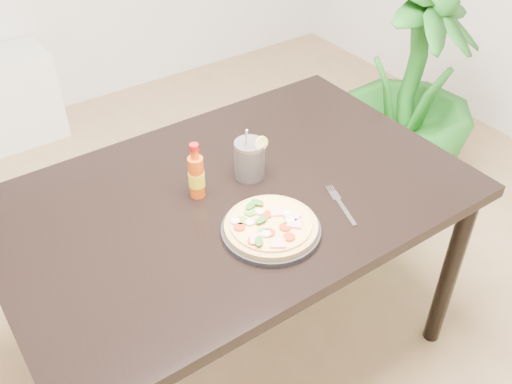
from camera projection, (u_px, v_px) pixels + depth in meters
floor at (278, 352)px, 2.16m from camera, size 4.50×4.50×0.00m
dining_table at (234, 213)px, 1.77m from camera, size 1.40×0.90×0.75m
plate at (271, 230)px, 1.57m from camera, size 0.28×0.28×0.02m
pizza at (271, 225)px, 1.56m from camera, size 0.26×0.26×0.03m
hot_sauce_bottle at (196, 176)px, 1.66m from camera, size 0.06×0.06×0.18m
cola_cup at (250, 160)px, 1.74m from camera, size 0.10×0.09×0.18m
fork at (340, 204)px, 1.67m from camera, size 0.07×0.18×0.00m
houseplant at (412, 87)px, 2.63m from camera, size 0.86×0.86×1.11m
plant_pot at (397, 166)px, 2.91m from camera, size 0.28×0.28×0.22m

